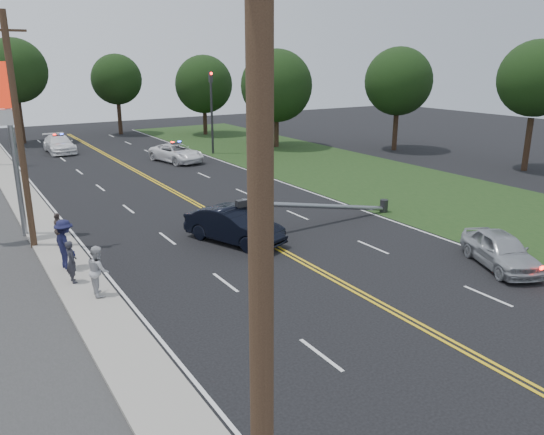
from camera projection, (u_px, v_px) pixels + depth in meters
ground at (371, 299)px, 18.61m from camera, size 120.00×120.00×0.00m
sidewalk at (62, 256)px, 22.50m from camera, size 1.80×70.00×0.12m
grass_verge at (425, 192)px, 33.56m from camera, size 12.00×80.00×0.01m
centerline_yellow at (237, 226)px, 26.75m from camera, size 0.36×80.00×0.00m
traffic_signal at (212, 105)px, 46.01m from camera, size 0.28×0.41×7.05m
fallen_streetlight at (328, 206)px, 26.98m from camera, size 9.36×0.44×1.91m
utility_pole_near at (261, 337)px, 6.00m from camera, size 1.60×0.28×10.00m
utility_pole_mid at (19, 134)px, 22.28m from camera, size 1.60×0.28×10.00m
tree_6 at (14, 71)px, 50.91m from camera, size 6.14×6.14×10.09m
tree_7 at (117, 80)px, 57.71m from camera, size 5.42×5.42×8.65m
tree_8 at (204, 84)px, 57.62m from camera, size 6.21×6.21×8.54m
tree_9 at (277, 86)px, 49.23m from camera, size 6.67×6.67×9.03m
tree_12 at (537, 79)px, 38.16m from camera, size 5.48×5.48×9.48m
tree_13 at (398, 81)px, 47.29m from camera, size 6.01×6.01×9.17m
crashed_sedan at (234, 225)px, 24.20m from camera, size 3.39×5.15×1.60m
waiting_sedan at (501, 250)px, 21.34m from camera, size 3.30×4.54×1.44m
emergency_a at (177, 153)px, 43.24m from camera, size 3.52×5.63×1.45m
emergency_b at (59, 144)px, 47.44m from camera, size 2.19×5.33×1.55m
bystander_a at (71, 262)px, 19.54m from camera, size 0.43×0.61×1.61m
bystander_b at (98, 270)px, 18.50m from camera, size 0.74×0.92×1.80m
bystander_c at (65, 244)px, 20.83m from camera, size 1.02×1.43×2.00m
bystander_d at (58, 230)px, 23.29m from camera, size 0.41×0.91×1.54m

